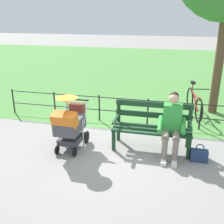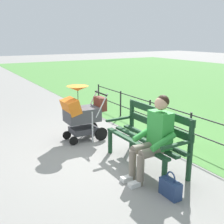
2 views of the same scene
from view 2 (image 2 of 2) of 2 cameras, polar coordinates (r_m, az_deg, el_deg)
ground_plane at (r=5.46m, az=0.95°, el=-7.48°), size 60.00×60.00×0.00m
park_bench at (r=4.68m, az=7.65°, el=-4.62°), size 1.60×0.61×0.96m
person_on_bench at (r=4.21m, az=8.60°, el=-4.74°), size 0.53×0.74×1.28m
stroller at (r=5.76m, az=-6.19°, el=-0.11°), size 0.52×0.90×1.15m
handbag at (r=3.97m, az=11.81°, el=-14.93°), size 0.32×0.14×0.37m
park_fence at (r=6.05m, az=11.40°, el=-1.33°), size 6.38×0.04×0.70m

